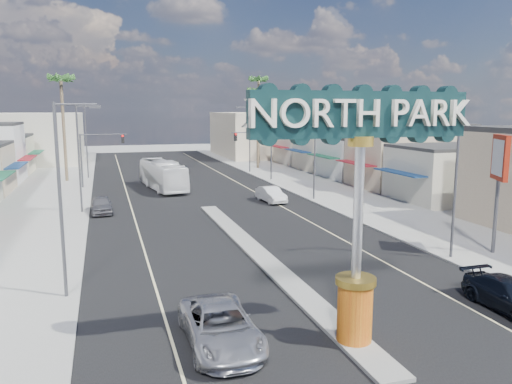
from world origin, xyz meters
TOP-DOWN VIEW (x-y plane):
  - ground at (0.00, 30.00)m, footprint 160.00×160.00m
  - road at (0.00, 30.00)m, footprint 20.00×120.00m
  - median_island at (0.00, 14.00)m, footprint 1.30×30.00m
  - sidewalk_left at (-14.00, 30.00)m, footprint 8.00×120.00m
  - sidewalk_right at (14.00, 30.00)m, footprint 8.00×120.00m
  - storefront_row_right at (24.00, 43.00)m, footprint 12.00×42.00m
  - backdrop_far_left at (-22.00, 75.00)m, footprint 20.00×20.00m
  - backdrop_far_right at (22.00, 75.00)m, footprint 20.00×20.00m
  - gateway_sign at (0.00, 1.98)m, footprint 8.20×1.50m
  - traffic_signal_left at (-9.18, 43.99)m, footprint 5.09×0.45m
  - traffic_signal_right at (9.18, 43.99)m, footprint 5.09×0.45m
  - streetlight_l_near at (-10.43, 10.00)m, footprint 2.03×0.22m
  - streetlight_l_mid at (-10.43, 30.00)m, footprint 2.03×0.22m
  - streetlight_l_far at (-10.43, 52.00)m, footprint 2.03×0.22m
  - streetlight_r_near at (10.43, 10.00)m, footprint 2.03×0.22m
  - streetlight_r_mid at (10.43, 30.00)m, footprint 2.03×0.22m
  - streetlight_r_far at (10.43, 52.00)m, footprint 2.03×0.22m
  - palm_left_far at (-13.00, 50.00)m, footprint 2.60×2.60m
  - palm_right_mid at (13.00, 56.00)m, footprint 2.60×2.60m
  - palm_right_far at (15.00, 62.00)m, footprint 2.60×2.60m
  - suv_left at (-4.80, 3.36)m, footprint 2.51×5.45m
  - suv_right at (8.00, 2.80)m, footprint 1.96×4.77m
  - car_parked_left at (-9.00, 29.54)m, footprint 1.86×4.32m
  - car_parked_right at (6.29, 30.20)m, footprint 1.92×4.49m
  - city_bus at (-2.57, 40.90)m, footprint 4.17×11.53m
  - bank_pylon_sign at (13.60, 10.00)m, footprint 1.16×2.13m

SIDE VIEW (x-z plane):
  - ground at x=0.00m, z-range 0.00..0.00m
  - road at x=0.00m, z-range 0.00..0.01m
  - sidewalk_left at x=-14.00m, z-range 0.00..0.12m
  - sidewalk_right at x=14.00m, z-range 0.00..0.12m
  - median_island at x=0.00m, z-range 0.00..0.16m
  - suv_right at x=8.00m, z-range 0.00..1.38m
  - car_parked_right at x=6.29m, z-range 0.00..1.44m
  - car_parked_left at x=-9.00m, z-range 0.00..1.45m
  - suv_left at x=-4.80m, z-range 0.00..1.51m
  - city_bus at x=-2.57m, z-range 0.00..3.14m
  - storefront_row_right at x=24.00m, z-range 0.00..6.00m
  - backdrop_far_left at x=-22.00m, z-range 0.00..8.00m
  - backdrop_far_right at x=22.00m, z-range 0.00..8.00m
  - traffic_signal_left at x=-9.18m, z-range 1.27..7.27m
  - traffic_signal_right at x=9.18m, z-range 1.27..7.27m
  - streetlight_l_near at x=-10.43m, z-range 0.57..9.57m
  - streetlight_l_mid at x=-10.43m, z-range 0.57..9.57m
  - streetlight_l_far at x=-10.43m, z-range 0.57..9.57m
  - streetlight_r_near at x=10.43m, z-range 0.57..9.57m
  - streetlight_r_mid at x=10.43m, z-range 0.57..9.57m
  - streetlight_r_far at x=10.43m, z-range 0.57..9.57m
  - bank_pylon_sign at x=13.60m, z-range 1.94..9.03m
  - gateway_sign at x=0.00m, z-range 1.35..10.50m
  - palm_right_mid at x=13.00m, z-range 4.55..16.65m
  - palm_left_far at x=-13.00m, z-range 4.95..18.05m
  - palm_right_far at x=15.00m, z-range 5.34..19.44m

